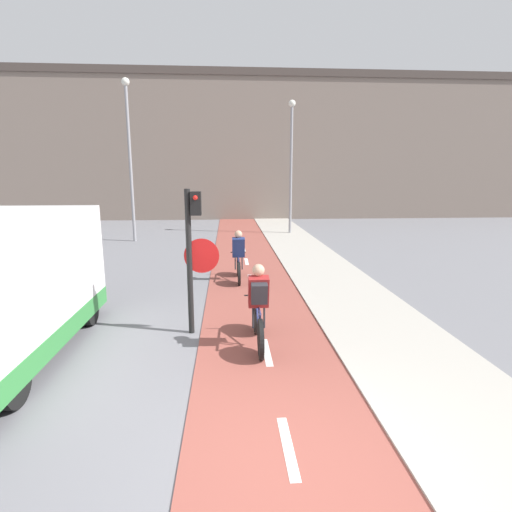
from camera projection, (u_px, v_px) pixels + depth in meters
The scene contains 8 objects.
ground_plane at pixel (295, 481), 4.06m from camera, with size 120.00×120.00×0.00m, color slate.
bike_lane at pixel (295, 480), 4.07m from camera, with size 2.43×60.00×0.02m.
building_row_background at pixel (236, 148), 29.67m from camera, with size 60.00×5.20×10.06m.
traffic_light_pole at pixel (194, 245), 7.57m from camera, with size 0.67×0.25×2.82m.
street_lamp_far at pixel (129, 145), 18.08m from camera, with size 0.36×0.36×7.28m.
street_lamp_sidewalk at pixel (291, 154), 20.56m from camera, with size 0.36×0.36×6.79m.
cyclist_near at pixel (258, 308), 7.14m from camera, with size 0.46×1.82×1.53m.
cyclist_far at pixel (239, 259), 11.67m from camera, with size 0.46×1.74×1.50m.
Camera 1 is at (-0.65, -3.49, 3.06)m, focal length 28.00 mm.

